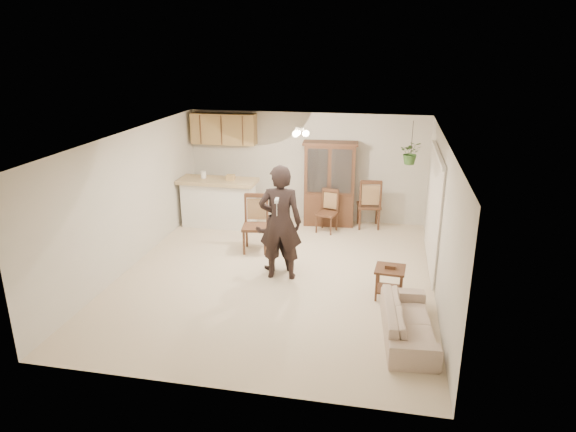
% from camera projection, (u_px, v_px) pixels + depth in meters
% --- Properties ---
extents(floor, '(6.50, 6.50, 0.00)m').
position_uv_depth(floor, '(276.00, 275.00, 9.25)').
color(floor, beige).
rests_on(floor, ground).
extents(ceiling, '(5.50, 6.50, 0.02)m').
position_uv_depth(ceiling, '(275.00, 138.00, 8.44)').
color(ceiling, silver).
rests_on(ceiling, wall_back).
extents(wall_back, '(5.50, 0.02, 2.50)m').
position_uv_depth(wall_back, '(306.00, 167.00, 11.86)').
color(wall_back, beige).
rests_on(wall_back, ground).
extents(wall_front, '(5.50, 0.02, 2.50)m').
position_uv_depth(wall_front, '(214.00, 297.00, 5.83)').
color(wall_front, beige).
rests_on(wall_front, ground).
extents(wall_left, '(0.02, 6.50, 2.50)m').
position_uv_depth(wall_left, '(129.00, 201.00, 9.35)').
color(wall_left, beige).
rests_on(wall_left, ground).
extents(wall_right, '(0.02, 6.50, 2.50)m').
position_uv_depth(wall_right, '(441.00, 220.00, 8.34)').
color(wall_right, beige).
rests_on(wall_right, ground).
extents(breakfast_bar, '(1.60, 0.55, 1.00)m').
position_uv_depth(breakfast_bar, '(219.00, 205.00, 11.61)').
color(breakfast_bar, white).
rests_on(breakfast_bar, floor).
extents(bar_top, '(1.75, 0.70, 0.08)m').
position_uv_depth(bar_top, '(218.00, 181.00, 11.43)').
color(bar_top, tan).
rests_on(bar_top, breakfast_bar).
extents(upper_cabinets, '(1.50, 0.34, 0.70)m').
position_uv_depth(upper_cabinets, '(224.00, 129.00, 11.77)').
color(upper_cabinets, '#9B7343').
rests_on(upper_cabinets, wall_back).
extents(vertical_blinds, '(0.06, 2.30, 2.10)m').
position_uv_depth(vertical_blinds, '(433.00, 211.00, 9.23)').
color(vertical_blinds, beige).
rests_on(vertical_blinds, wall_right).
extents(ceiling_fixture, '(0.36, 0.36, 0.20)m').
position_uv_depth(ceiling_fixture, '(300.00, 132.00, 9.55)').
color(ceiling_fixture, beige).
rests_on(ceiling_fixture, ceiling).
extents(hanging_plant, '(0.43, 0.37, 0.48)m').
position_uv_depth(hanging_plant, '(411.00, 153.00, 10.46)').
color(hanging_plant, '#245421').
rests_on(hanging_plant, ceiling).
extents(plant_cord, '(0.01, 0.01, 0.65)m').
position_uv_depth(plant_cord, '(412.00, 137.00, 10.35)').
color(plant_cord, black).
rests_on(plant_cord, ceiling).
extents(sofa, '(0.89, 1.93, 0.73)m').
position_uv_depth(sofa, '(409.00, 314.00, 7.21)').
color(sofa, beige).
rests_on(sofa, floor).
extents(adult, '(0.69, 0.49, 1.80)m').
position_uv_depth(adult, '(280.00, 230.00, 8.92)').
color(adult, black).
rests_on(adult, floor).
extents(child, '(0.78, 0.68, 1.35)m').
position_uv_depth(child, '(275.00, 234.00, 9.33)').
color(child, black).
rests_on(child, floor).
extents(china_hutch, '(1.24, 0.56, 1.91)m').
position_uv_depth(china_hutch, '(329.00, 184.00, 11.57)').
color(china_hutch, '#3D2616').
rests_on(china_hutch, floor).
extents(side_table, '(0.51, 0.51, 0.58)m').
position_uv_depth(side_table, '(389.00, 282.00, 8.38)').
color(side_table, '#3D2616').
rests_on(side_table, floor).
extents(chair_bar, '(0.57, 0.57, 1.14)m').
position_uv_depth(chair_bar, '(256.00, 236.00, 10.25)').
color(chair_bar, '#3D2616').
rests_on(chair_bar, floor).
extents(chair_hutch_left, '(0.51, 0.51, 0.94)m').
position_uv_depth(chair_hutch_left, '(327.00, 220.00, 11.31)').
color(chair_hutch_left, '#3D2616').
rests_on(chair_hutch_left, floor).
extents(chair_hutch_right, '(0.58, 0.58, 1.15)m').
position_uv_depth(chair_hutch_right, '(368.00, 213.00, 11.58)').
color(chair_hutch_right, '#3D2616').
rests_on(chair_hutch_right, floor).
extents(controller_adult, '(0.07, 0.18, 0.05)m').
position_uv_depth(controller_adult, '(277.00, 200.00, 8.25)').
color(controller_adult, silver).
rests_on(controller_adult, adult).
extents(controller_child, '(0.07, 0.13, 0.04)m').
position_uv_depth(controller_child, '(276.00, 230.00, 8.95)').
color(controller_child, silver).
rests_on(controller_child, child).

